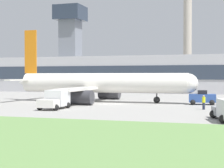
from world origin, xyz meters
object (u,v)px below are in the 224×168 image
Objects in this scene: pushback_tug at (202,98)px; ground_crew_person at (204,102)px; baggage_truck at (56,100)px; airplane at (99,84)px.

ground_crew_person is at bearing -84.81° from pushback_tug.
baggage_truck is 2.95× the size of ground_crew_person.
airplane reaches higher than baggage_truck.
pushback_tug is 0.75× the size of baggage_truck.
airplane is 5.68× the size of baggage_truck.
pushback_tug is 7.52m from ground_crew_person.
baggage_truck is at bearing -142.81° from pushback_tug.
airplane is at bearing 177.79° from pushback_tug.
ground_crew_person is (16.15, 4.25, -0.22)m from baggage_truck.
pushback_tug is 2.20× the size of ground_crew_person.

